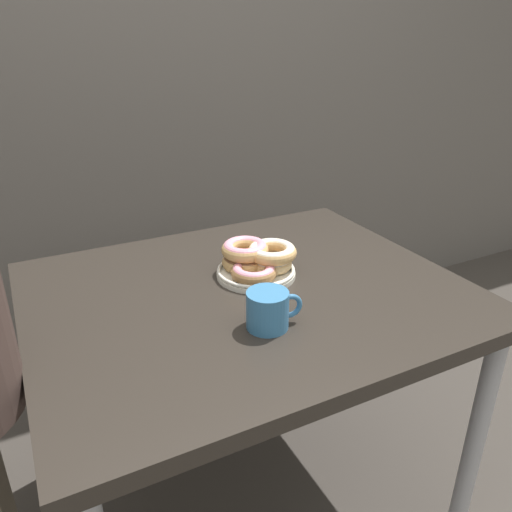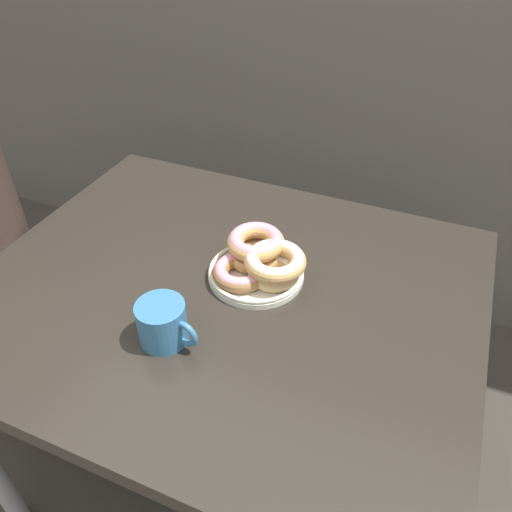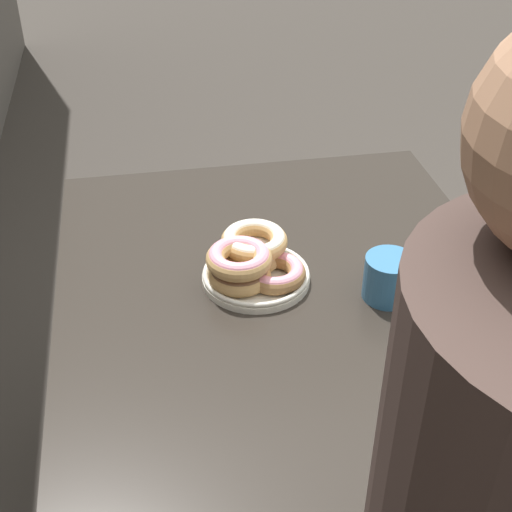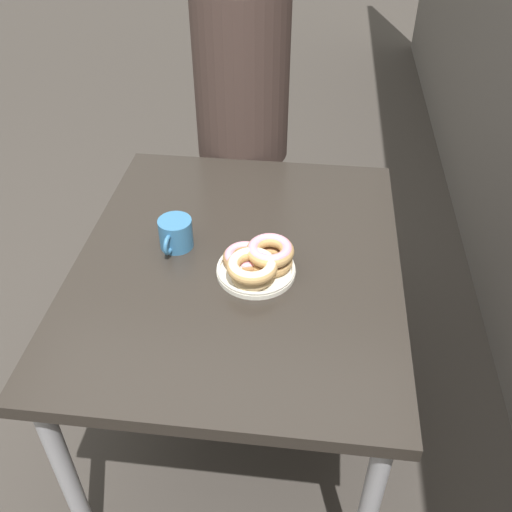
# 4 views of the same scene
# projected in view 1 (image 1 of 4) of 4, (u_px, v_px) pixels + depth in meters

# --- Properties ---
(wall_back) EXTENTS (8.00, 0.05, 2.60)m
(wall_back) POSITION_uv_depth(u_px,v_px,m) (131.00, 51.00, 1.88)
(wall_back) COLOR #56514C
(wall_back) RESTS_ON ground_plane
(dining_table) EXTENTS (1.10, 0.90, 0.76)m
(dining_table) POSITION_uv_depth(u_px,v_px,m) (248.00, 315.00, 1.33)
(dining_table) COLOR #28231E
(dining_table) RESTS_ON ground_plane
(donut_plate) EXTENTS (0.25, 0.23, 0.09)m
(donut_plate) POSITION_uv_depth(u_px,v_px,m) (257.00, 261.00, 1.35)
(donut_plate) COLOR silver
(donut_plate) RESTS_ON dining_table
(coffee_mug) EXTENTS (0.13, 0.10, 0.09)m
(coffee_mug) POSITION_uv_depth(u_px,v_px,m) (269.00, 309.00, 1.11)
(coffee_mug) COLOR teal
(coffee_mug) RESTS_ON dining_table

